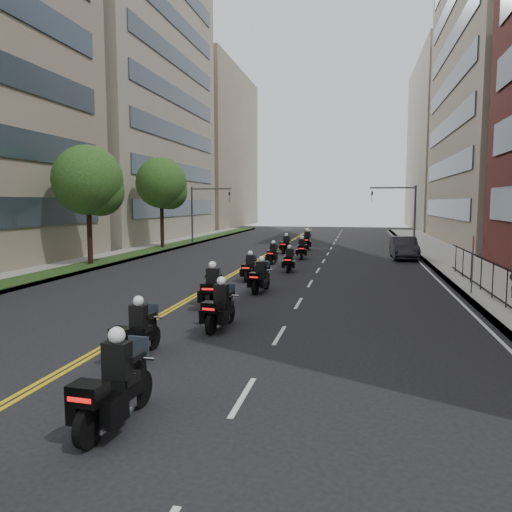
{
  "coord_description": "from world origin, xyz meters",
  "views": [
    {
      "loc": [
        5.5,
        -4.86,
        4.08
      ],
      "look_at": [
        1.24,
        15.98,
        1.79
      ],
      "focal_mm": 35.0,
      "sensor_mm": 36.0,
      "label": 1
    }
  ],
  "objects_px": {
    "motorcycle_4": "(212,289)",
    "motorcycle_5": "(260,278)",
    "motorcycle_9": "(302,250)",
    "motorcycle_6": "(250,269)",
    "motorcycle_11": "(307,241)",
    "motorcycle_2": "(136,334)",
    "motorcycle_8": "(273,255)",
    "motorcycle_7": "(289,261)",
    "motorcycle_3": "(220,309)",
    "motorcycle_10": "(286,245)",
    "motorcycle_1": "(114,389)",
    "parked_sedan": "(404,248)"
  },
  "relations": [
    {
      "from": "motorcycle_4",
      "to": "motorcycle_5",
      "type": "bearing_deg",
      "value": 64.42
    },
    {
      "from": "motorcycle_4",
      "to": "motorcycle_9",
      "type": "distance_m",
      "value": 17.63
    },
    {
      "from": "motorcycle_6",
      "to": "motorcycle_11",
      "type": "relative_size",
      "value": 0.84
    },
    {
      "from": "motorcycle_6",
      "to": "motorcycle_9",
      "type": "xyz_separation_m",
      "value": [
        1.54,
        10.71,
        0.04
      ]
    },
    {
      "from": "motorcycle_2",
      "to": "motorcycle_5",
      "type": "bearing_deg",
      "value": 87.93
    },
    {
      "from": "motorcycle_4",
      "to": "motorcycle_8",
      "type": "bearing_deg",
      "value": 82.89
    },
    {
      "from": "motorcycle_7",
      "to": "motorcycle_9",
      "type": "relative_size",
      "value": 0.95
    },
    {
      "from": "motorcycle_2",
      "to": "motorcycle_3",
      "type": "distance_m",
      "value": 3.63
    },
    {
      "from": "motorcycle_4",
      "to": "motorcycle_11",
      "type": "distance_m",
      "value": 24.57
    },
    {
      "from": "motorcycle_5",
      "to": "motorcycle_11",
      "type": "relative_size",
      "value": 0.88
    },
    {
      "from": "motorcycle_10",
      "to": "motorcycle_1",
      "type": "bearing_deg",
      "value": -81.37
    },
    {
      "from": "motorcycle_7",
      "to": "motorcycle_9",
      "type": "bearing_deg",
      "value": 88.45
    },
    {
      "from": "motorcycle_4",
      "to": "motorcycle_5",
      "type": "distance_m",
      "value": 3.84
    },
    {
      "from": "motorcycle_3",
      "to": "motorcycle_4",
      "type": "relative_size",
      "value": 0.95
    },
    {
      "from": "motorcycle_1",
      "to": "motorcycle_2",
      "type": "relative_size",
      "value": 1.11
    },
    {
      "from": "motorcycle_5",
      "to": "motorcycle_3",
      "type": "bearing_deg",
      "value": -82.19
    },
    {
      "from": "motorcycle_1",
      "to": "motorcycle_5",
      "type": "height_order",
      "value": "motorcycle_1"
    },
    {
      "from": "motorcycle_6",
      "to": "motorcycle_8",
      "type": "bearing_deg",
      "value": 91.23
    },
    {
      "from": "motorcycle_2",
      "to": "motorcycle_9",
      "type": "distance_m",
      "value": 24.18
    },
    {
      "from": "motorcycle_9",
      "to": "parked_sedan",
      "type": "xyz_separation_m",
      "value": [
        7.27,
        1.43,
        0.14
      ]
    },
    {
      "from": "motorcycle_5",
      "to": "motorcycle_9",
      "type": "relative_size",
      "value": 0.98
    },
    {
      "from": "motorcycle_11",
      "to": "motorcycle_7",
      "type": "bearing_deg",
      "value": -87.96
    },
    {
      "from": "motorcycle_1",
      "to": "motorcycle_4",
      "type": "relative_size",
      "value": 1.02
    },
    {
      "from": "motorcycle_1",
      "to": "motorcycle_4",
      "type": "distance_m",
      "value": 10.46
    },
    {
      "from": "motorcycle_1",
      "to": "motorcycle_11",
      "type": "xyz_separation_m",
      "value": [
        -0.02,
        34.93,
        0.01
      ]
    },
    {
      "from": "motorcycle_4",
      "to": "motorcycle_1",
      "type": "bearing_deg",
      "value": -90.27
    },
    {
      "from": "motorcycle_7",
      "to": "parked_sedan",
      "type": "xyz_separation_m",
      "value": [
        7.24,
        8.3,
        0.17
      ]
    },
    {
      "from": "motorcycle_5",
      "to": "parked_sedan",
      "type": "distance_m",
      "value": 17.13
    },
    {
      "from": "motorcycle_2",
      "to": "motorcycle_4",
      "type": "xyz_separation_m",
      "value": [
        0.1,
        6.56,
        0.06
      ]
    },
    {
      "from": "motorcycle_4",
      "to": "motorcycle_10",
      "type": "relative_size",
      "value": 1.1
    },
    {
      "from": "motorcycle_10",
      "to": "motorcycle_5",
      "type": "bearing_deg",
      "value": -79.48
    },
    {
      "from": "motorcycle_9",
      "to": "motorcycle_11",
      "type": "xyz_separation_m",
      "value": [
        -0.33,
        6.98,
        0.07
      ]
    },
    {
      "from": "motorcycle_2",
      "to": "motorcycle_10",
      "type": "relative_size",
      "value": 1.01
    },
    {
      "from": "motorcycle_5",
      "to": "motorcycle_7",
      "type": "height_order",
      "value": "motorcycle_5"
    },
    {
      "from": "motorcycle_2",
      "to": "parked_sedan",
      "type": "relative_size",
      "value": 0.46
    },
    {
      "from": "motorcycle_3",
      "to": "motorcycle_2",
      "type": "bearing_deg",
      "value": -104.98
    },
    {
      "from": "motorcycle_6",
      "to": "motorcycle_10",
      "type": "bearing_deg",
      "value": 91.62
    },
    {
      "from": "motorcycle_8",
      "to": "motorcycle_10",
      "type": "distance_m",
      "value": 6.82
    },
    {
      "from": "motorcycle_6",
      "to": "motorcycle_9",
      "type": "bearing_deg",
      "value": 82.89
    },
    {
      "from": "motorcycle_2",
      "to": "motorcycle_8",
      "type": "distance_m",
      "value": 20.79
    },
    {
      "from": "motorcycle_2",
      "to": "motorcycle_11",
      "type": "height_order",
      "value": "motorcycle_11"
    },
    {
      "from": "motorcycle_1",
      "to": "motorcycle_5",
      "type": "bearing_deg",
      "value": 94.21
    },
    {
      "from": "motorcycle_5",
      "to": "motorcycle_6",
      "type": "xyz_separation_m",
      "value": [
        -1.2,
        3.21,
        -0.03
      ]
    },
    {
      "from": "motorcycle_9",
      "to": "motorcycle_5",
      "type": "bearing_deg",
      "value": -95.29
    },
    {
      "from": "parked_sedan",
      "to": "motorcycle_5",
      "type": "bearing_deg",
      "value": -117.93
    },
    {
      "from": "motorcycle_5",
      "to": "motorcycle_6",
      "type": "relative_size",
      "value": 1.05
    },
    {
      "from": "motorcycle_3",
      "to": "motorcycle_5",
      "type": "relative_size",
      "value": 1.04
    },
    {
      "from": "motorcycle_2",
      "to": "motorcycle_6",
      "type": "distance_m",
      "value": 13.41
    },
    {
      "from": "motorcycle_5",
      "to": "motorcycle_7",
      "type": "bearing_deg",
      "value": 94.92
    },
    {
      "from": "motorcycle_1",
      "to": "motorcycle_6",
      "type": "distance_m",
      "value": 17.29
    }
  ]
}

